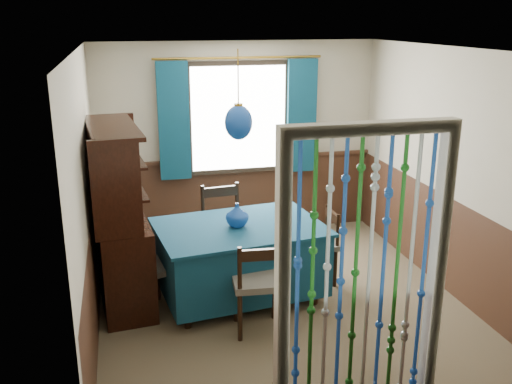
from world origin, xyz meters
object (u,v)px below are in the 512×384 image
object	(u,v)px
chair_left	(147,269)
bowl_shelf	(122,189)
chair_near	(258,283)
sideboard	(120,241)
dining_table	(240,256)
chair_right	(320,244)
vase_table	(237,216)
chair_far	(225,227)
vase_sideboard	(123,199)
pendant_lamp	(239,122)

from	to	relation	value
chair_left	bowl_shelf	distance (m)	0.83
chair_near	sideboard	size ratio (longest dim) A/B	0.50
dining_table	chair_right	bearing A→B (deg)	2.88
dining_table	vase_table	bearing A→B (deg)	-171.33
chair_far	vase_sideboard	bearing A→B (deg)	1.69
chair_near	vase_sideboard	bearing A→B (deg)	138.08
chair_left	chair_far	bearing A→B (deg)	108.35
vase_table	chair_near	bearing A→B (deg)	-86.00
chair_far	sideboard	world-z (taller)	sideboard
dining_table	sideboard	xyz separation A→B (m)	(-1.17, 0.29, 0.17)
dining_table	chair_left	xyz separation A→B (m)	(-0.93, -0.08, -0.01)
chair_far	vase_table	bearing A→B (deg)	84.03
chair_far	chair_left	distance (m)	1.19
chair_right	vase_table	distance (m)	1.06
chair_left	pendant_lamp	xyz separation A→B (m)	(0.93, 0.08, 1.38)
vase_table	vase_sideboard	size ratio (longest dim) A/B	1.31
chair_far	chair_right	bearing A→B (deg)	144.93
chair_near	pendant_lamp	bearing A→B (deg)	97.12
vase_sideboard	chair_left	bearing A→B (deg)	-73.99
dining_table	vase_table	xyz separation A→B (m)	(-0.02, -0.01, 0.44)
chair_right	vase_sideboard	world-z (taller)	vase_sideboard
chair_left	sideboard	size ratio (longest dim) A/B	0.47
dining_table	bowl_shelf	bearing A→B (deg)	174.12
bowl_shelf	vase_table	bearing A→B (deg)	0.83
chair_near	chair_right	xyz separation A→B (m)	(0.89, 0.85, -0.04)
chair_near	bowl_shelf	world-z (taller)	bowl_shelf
pendant_lamp	chair_far	bearing A→B (deg)	92.22
dining_table	vase_sideboard	bearing A→B (deg)	147.36
chair_left	sideboard	distance (m)	0.47
chair_near	chair_left	bearing A→B (deg)	152.94
sideboard	bowl_shelf	size ratio (longest dim) A/B	8.88
dining_table	bowl_shelf	xyz separation A→B (m)	(-1.11, -0.02, 0.80)
vase_sideboard	chair_far	bearing A→B (deg)	7.84
sideboard	bowl_shelf	xyz separation A→B (m)	(0.06, -0.31, 0.63)
pendant_lamp	bowl_shelf	distance (m)	1.25
chair_far	pendant_lamp	distance (m)	1.47
chair_near	chair_left	distance (m)	1.13
sideboard	chair_far	bearing A→B (deg)	13.34
chair_near	vase_table	bearing A→B (deg)	99.17
sideboard	vase_sideboard	bearing A→B (deg)	70.51
dining_table	vase_sideboard	world-z (taller)	vase_sideboard
chair_far	vase_sideboard	size ratio (longest dim) A/B	5.88
chair_near	vase_table	world-z (taller)	vase_table
dining_table	pendant_lamp	bearing A→B (deg)	-97.05
pendant_lamp	vase_table	world-z (taller)	pendant_lamp
chair_near	chair_left	size ratio (longest dim) A/B	1.08
dining_table	vase_sideboard	distance (m)	1.34
chair_right	sideboard	distance (m)	2.09
chair_near	sideboard	world-z (taller)	sideboard
chair_right	chair_near	bearing A→B (deg)	133.43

